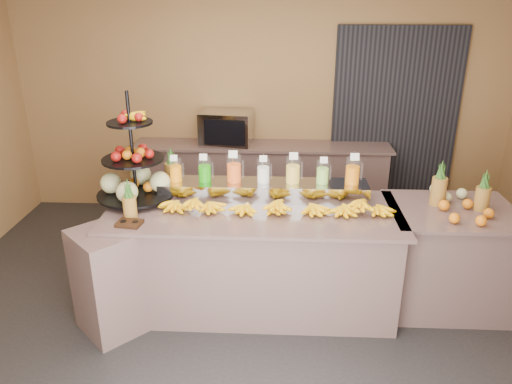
# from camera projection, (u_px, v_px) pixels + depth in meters

# --- Properties ---
(ground) EXTENTS (6.00, 6.00, 0.00)m
(ground) POSITION_uv_depth(u_px,v_px,m) (252.00, 323.00, 4.30)
(ground) COLOR black
(ground) RESTS_ON ground
(room_envelope) EXTENTS (6.04, 5.02, 2.82)m
(room_envelope) POSITION_uv_depth(u_px,v_px,m) (278.00, 88.00, 4.31)
(room_envelope) COLOR olive
(room_envelope) RESTS_ON ground
(buffet_counter) EXTENTS (2.75, 1.25, 0.93)m
(buffet_counter) POSITION_uv_depth(u_px,v_px,m) (240.00, 260.00, 4.37)
(buffet_counter) COLOR #A17875
(buffet_counter) RESTS_ON ground
(right_counter) EXTENTS (1.08, 0.88, 0.93)m
(right_counter) POSITION_uv_depth(u_px,v_px,m) (446.00, 257.00, 4.42)
(right_counter) COLOR #A17875
(right_counter) RESTS_ON ground
(back_ledge) EXTENTS (3.10, 0.55, 0.93)m
(back_ledge) POSITION_uv_depth(u_px,v_px,m) (262.00, 180.00, 6.21)
(back_ledge) COLOR #A17875
(back_ledge) RESTS_ON ground
(pitcher_tray) EXTENTS (1.85, 0.30, 0.15)m
(pitcher_tray) POSITION_uv_depth(u_px,v_px,m) (263.00, 190.00, 4.46)
(pitcher_tray) COLOR gray
(pitcher_tray) RESTS_ON buffet_counter
(juice_pitcher_orange_a) EXTENTS (0.11, 0.11, 0.27)m
(juice_pitcher_orange_a) POSITION_uv_depth(u_px,v_px,m) (176.00, 171.00, 4.43)
(juice_pitcher_orange_a) COLOR silver
(juice_pitcher_orange_a) RESTS_ON pitcher_tray
(juice_pitcher_green) EXTENTS (0.12, 0.12, 0.28)m
(juice_pitcher_green) POSITION_uv_depth(u_px,v_px,m) (205.00, 171.00, 4.41)
(juice_pitcher_green) COLOR silver
(juice_pitcher_green) RESTS_ON pitcher_tray
(juice_pitcher_orange_b) EXTENTS (0.13, 0.14, 0.32)m
(juice_pitcher_orange_b) POSITION_uv_depth(u_px,v_px,m) (234.00, 170.00, 4.40)
(juice_pitcher_orange_b) COLOR silver
(juice_pitcher_orange_b) RESTS_ON pitcher_tray
(juice_pitcher_milk) EXTENTS (0.11, 0.12, 0.27)m
(juice_pitcher_milk) POSITION_uv_depth(u_px,v_px,m) (263.00, 172.00, 4.39)
(juice_pitcher_milk) COLOR silver
(juice_pitcher_milk) RESTS_ON pitcher_tray
(juice_pitcher_lemon) EXTENTS (0.13, 0.13, 0.31)m
(juice_pitcher_lemon) POSITION_uv_depth(u_px,v_px,m) (293.00, 172.00, 4.38)
(juice_pitcher_lemon) COLOR silver
(juice_pitcher_lemon) RESTS_ON pitcher_tray
(juice_pitcher_lime) EXTENTS (0.11, 0.12, 0.27)m
(juice_pitcher_lime) POSITION_uv_depth(u_px,v_px,m) (323.00, 173.00, 4.37)
(juice_pitcher_lime) COLOR silver
(juice_pitcher_lime) RESTS_ON pitcher_tray
(juice_pitcher_orange_c) EXTENTS (0.13, 0.13, 0.31)m
(juice_pitcher_orange_c) POSITION_uv_depth(u_px,v_px,m) (353.00, 172.00, 4.35)
(juice_pitcher_orange_c) COLOR silver
(juice_pitcher_orange_c) RESTS_ON pitcher_tray
(banana_heap) EXTENTS (1.97, 0.18, 0.16)m
(banana_heap) POSITION_uv_depth(u_px,v_px,m) (277.00, 204.00, 4.18)
(banana_heap) COLOR #F0B00C
(banana_heap) RESTS_ON buffet_counter
(fruit_stand) EXTENTS (0.83, 0.83, 0.97)m
(fruit_stand) POSITION_uv_depth(u_px,v_px,m) (140.00, 173.00, 4.36)
(fruit_stand) COLOR black
(fruit_stand) RESTS_ON buffet_counter
(condiment_caddy) EXTENTS (0.21, 0.17, 0.03)m
(condiment_caddy) POSITION_uv_depth(u_px,v_px,m) (129.00, 223.00, 3.96)
(condiment_caddy) COLOR black
(condiment_caddy) RESTS_ON buffet_counter
(pineapple_left_a) EXTENTS (0.11, 0.11, 0.35)m
(pineapple_left_a) POSITION_uv_depth(u_px,v_px,m) (130.00, 204.00, 4.03)
(pineapple_left_a) COLOR brown
(pineapple_left_a) RESTS_ON buffet_counter
(pineapple_left_b) EXTENTS (0.13, 0.13, 0.40)m
(pineapple_left_b) POSITION_uv_depth(u_px,v_px,m) (172.00, 172.00, 4.67)
(pineapple_left_b) COLOR brown
(pineapple_left_b) RESTS_ON buffet_counter
(right_fruit_pile) EXTENTS (0.46, 0.44, 0.24)m
(right_fruit_pile) POSITION_uv_depth(u_px,v_px,m) (461.00, 203.00, 4.17)
(right_fruit_pile) COLOR brown
(right_fruit_pile) RESTS_ON right_counter
(oven_warmer) EXTENTS (0.64, 0.48, 0.40)m
(oven_warmer) POSITION_uv_depth(u_px,v_px,m) (226.00, 128.00, 5.98)
(oven_warmer) COLOR gray
(oven_warmer) RESTS_ON back_ledge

